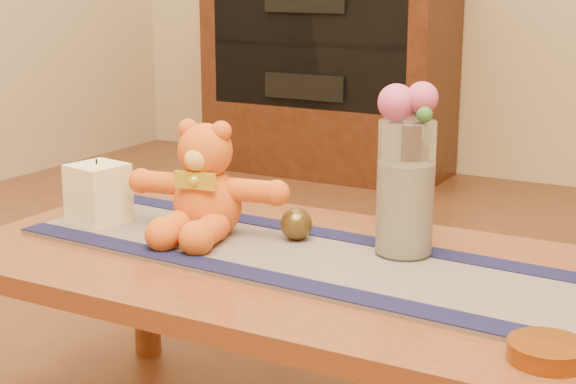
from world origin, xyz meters
The scene contains 22 objects.
coffee_table_top centered at (0.00, 0.00, 0.43)m, with size 1.40×0.70×0.04m, color #602D16.
table_leg_bl centered at (-0.64, 0.29, 0.21)m, with size 0.07×0.07×0.41m, color #602D16.
persian_runner centered at (-0.01, 0.00, 0.45)m, with size 1.20×0.35×0.01m, color #181D43.
runner_border_near centered at (-0.02, -0.14, 0.46)m, with size 1.20×0.06×0.00m, color #121236.
runner_border_far centered at (-0.01, 0.15, 0.46)m, with size 1.20×0.06×0.00m, color #121236.
teddy_bear centered at (-0.26, 0.04, 0.57)m, with size 0.33×0.27×0.23m, color orange, non-canonical shape.
pillar_candle centered at (-0.52, -0.01, 0.52)m, with size 0.11×0.11×0.13m, color #FFF2BB.
candle_wick centered at (-0.52, -0.01, 0.59)m, with size 0.00×0.00×0.01m, color black.
glass_vase centered at (0.15, 0.10, 0.59)m, with size 0.11×0.11×0.26m, color silver.
potpourri_fill centered at (0.15, 0.10, 0.55)m, with size 0.09×0.09×0.18m, color beige.
rose_left centered at (0.13, 0.09, 0.75)m, with size 0.07×0.07×0.07m, color #CF4980.
rose_right centered at (0.17, 0.11, 0.76)m, with size 0.06×0.06×0.06m, color #CF4980.
blue_flower_back centered at (0.16, 0.14, 0.75)m, with size 0.04×0.04×0.04m, color #525DB3.
blue_flower_side centered at (0.12, 0.12, 0.74)m, with size 0.04×0.04×0.04m, color #525DB3.
leaf_sprig centered at (0.19, 0.08, 0.74)m, with size 0.03×0.03×0.03m, color #33662D.
bronze_ball centered at (-0.08, 0.08, 0.49)m, with size 0.07×0.07×0.07m, color #4E3B1A.
amber_dish centered at (0.50, -0.23, 0.46)m, with size 0.12×0.12×0.03m, color #BF5914.
media_cabinet centered at (-1.20, 2.48, 0.55)m, with size 1.20×0.50×1.10m, color black.
cabinet_cavity centered at (-1.20, 2.25, 0.66)m, with size 1.02×0.03×0.61m, color black.
cabinet_shelf centered at (-1.20, 2.33, 0.66)m, with size 1.02×0.20×0.03m, color black.
stereo_upper centered at (-1.20, 2.35, 0.86)m, with size 0.42×0.28×0.10m, color black.
stereo_lower centered at (-1.20, 2.35, 0.46)m, with size 0.42×0.28×0.12m, color black.
Camera 1 is at (0.73, -1.40, 0.99)m, focal length 54.01 mm.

